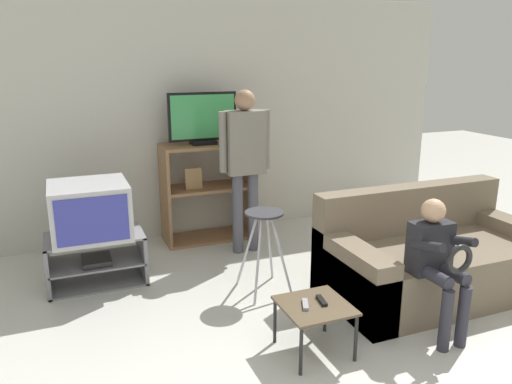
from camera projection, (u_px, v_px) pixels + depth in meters
The scene contains 12 objects.
wall_back at pixel (186, 119), 5.42m from camera, with size 6.40×0.06×2.60m.
tv_stand at pixel (96, 259), 4.40m from camera, with size 0.83×0.49×0.45m.
television_main at pixel (90, 210), 4.28m from camera, with size 0.65×0.64×0.47m.
media_shelf at pixel (207, 191), 5.40m from camera, with size 0.96×0.44×1.06m.
television_flat at pixel (203, 120), 5.18m from camera, with size 0.73×0.20×0.54m.
folding_stool at pixel (264, 229), 4.16m from camera, with size 0.37×0.44×0.72m.
snack_table at pixel (315, 310), 3.34m from camera, with size 0.45×0.45×0.35m.
remote_control_black at pixel (322, 300), 3.36m from camera, with size 0.04×0.14×0.02m, color black.
remote_control_white at pixel (305, 304), 3.31m from camera, with size 0.04×0.14×0.02m, color gray.
couch at pixel (431, 259), 4.22m from camera, with size 1.84×0.94×0.86m.
person_standing_adult at pixel (245, 156), 4.93m from camera, with size 0.53×0.20×1.65m.
person_seated_child at pixel (437, 257), 3.50m from camera, with size 0.33×0.43×0.99m.
Camera 1 is at (-1.32, -1.50, 1.95)m, focal length 35.00 mm.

